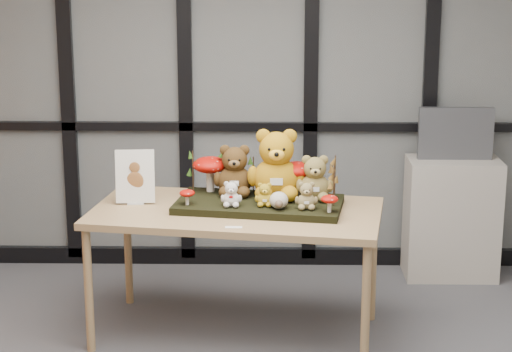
{
  "coord_description": "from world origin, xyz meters",
  "views": [
    {
      "loc": [
        0.17,
        -4.1,
        2.39
      ],
      "look_at": [
        0.08,
        1.15,
        1.02
      ],
      "focal_mm": 65.0,
      "sensor_mm": 36.0,
      "label": 1
    }
  ],
  "objects_px": {
    "bear_white_bow": "(231,192)",
    "diorama_tray": "(259,204)",
    "bear_small_yellow": "(265,193)",
    "bear_tan_back": "(315,175)",
    "monitor": "(456,133)",
    "bear_beige_small": "(306,194)",
    "mushroom_back_right": "(296,177)",
    "mushroom_front_left": "(187,196)",
    "sign_holder": "(135,179)",
    "plush_cream_hedgehog": "(279,199)",
    "bear_brown_medium": "(235,167)",
    "bear_pooh_yellow": "(276,160)",
    "cabinet": "(451,218)",
    "mushroom_front_right": "(329,203)",
    "mushroom_back_left": "(210,172)",
    "display_table": "(236,220)"
  },
  "relations": [
    {
      "from": "mushroom_front_left",
      "to": "bear_small_yellow",
      "type": "bearing_deg",
      "value": -1.66
    },
    {
      "from": "display_table",
      "to": "bear_beige_small",
      "type": "bearing_deg",
      "value": -5.67
    },
    {
      "from": "display_table",
      "to": "plush_cream_hedgehog",
      "type": "distance_m",
      "value": 0.32
    },
    {
      "from": "bear_beige_small",
      "to": "monitor",
      "type": "height_order",
      "value": "monitor"
    },
    {
      "from": "diorama_tray",
      "to": "bear_tan_back",
      "type": "bearing_deg",
      "value": 17.05
    },
    {
      "from": "mushroom_back_left",
      "to": "cabinet",
      "type": "distance_m",
      "value": 1.92
    },
    {
      "from": "bear_pooh_yellow",
      "to": "mushroom_front_left",
      "type": "xyz_separation_m",
      "value": [
        -0.53,
        -0.18,
        -0.18
      ]
    },
    {
      "from": "bear_pooh_yellow",
      "to": "bear_white_bow",
      "type": "bearing_deg",
      "value": -133.39
    },
    {
      "from": "mushroom_front_right",
      "to": "sign_holder",
      "type": "xyz_separation_m",
      "value": [
        -1.16,
        0.3,
        0.06
      ]
    },
    {
      "from": "bear_white_bow",
      "to": "diorama_tray",
      "type": "bearing_deg",
      "value": 42.96
    },
    {
      "from": "bear_small_yellow",
      "to": "diorama_tray",
      "type": "bearing_deg",
      "value": 118.55
    },
    {
      "from": "diorama_tray",
      "to": "cabinet",
      "type": "bearing_deg",
      "value": 45.51
    },
    {
      "from": "bear_brown_medium",
      "to": "mushroom_front_left",
      "type": "bearing_deg",
      "value": -130.92
    },
    {
      "from": "mushroom_front_right",
      "to": "cabinet",
      "type": "height_order",
      "value": "mushroom_front_right"
    },
    {
      "from": "bear_beige_small",
      "to": "mushroom_back_right",
      "type": "height_order",
      "value": "mushroom_back_right"
    },
    {
      "from": "bear_small_yellow",
      "to": "monitor",
      "type": "distance_m",
      "value": 1.75
    },
    {
      "from": "bear_pooh_yellow",
      "to": "cabinet",
      "type": "bearing_deg",
      "value": 44.96
    },
    {
      "from": "bear_white_bow",
      "to": "mushroom_back_right",
      "type": "distance_m",
      "value": 0.46
    },
    {
      "from": "bear_beige_small",
      "to": "monitor",
      "type": "xyz_separation_m",
      "value": [
        1.08,
        1.18,
        0.11
      ]
    },
    {
      "from": "mushroom_back_left",
      "to": "mushroom_back_right",
      "type": "distance_m",
      "value": 0.54
    },
    {
      "from": "monitor",
      "to": "bear_beige_small",
      "type": "bearing_deg",
      "value": -132.61
    },
    {
      "from": "bear_tan_back",
      "to": "sign_holder",
      "type": "xyz_separation_m",
      "value": [
        -1.09,
        0.03,
        -0.03
      ]
    },
    {
      "from": "display_table",
      "to": "bear_brown_medium",
      "type": "xyz_separation_m",
      "value": [
        -0.01,
        0.19,
        0.28
      ]
    },
    {
      "from": "bear_beige_small",
      "to": "bear_brown_medium",
      "type": "bearing_deg",
      "value": 154.28
    },
    {
      "from": "display_table",
      "to": "bear_beige_small",
      "type": "distance_m",
      "value": 0.47
    },
    {
      "from": "bear_white_bow",
      "to": "bear_small_yellow",
      "type": "bearing_deg",
      "value": 12.2
    },
    {
      "from": "display_table",
      "to": "diorama_tray",
      "type": "height_order",
      "value": "diorama_tray"
    },
    {
      "from": "bear_pooh_yellow",
      "to": "sign_holder",
      "type": "relative_size",
      "value": 1.38
    },
    {
      "from": "mushroom_front_left",
      "to": "monitor",
      "type": "height_order",
      "value": "monitor"
    },
    {
      "from": "mushroom_back_left",
      "to": "mushroom_front_right",
      "type": "xyz_separation_m",
      "value": [
        0.71,
        -0.44,
        -0.06
      ]
    },
    {
      "from": "plush_cream_hedgehog",
      "to": "mushroom_back_right",
      "type": "xyz_separation_m",
      "value": [
        0.11,
        0.29,
        0.06
      ]
    },
    {
      "from": "bear_tan_back",
      "to": "sign_holder",
      "type": "distance_m",
      "value": 1.09
    },
    {
      "from": "bear_beige_small",
      "to": "diorama_tray",
      "type": "bearing_deg",
      "value": 160.34
    },
    {
      "from": "diorama_tray",
      "to": "bear_tan_back",
      "type": "height_order",
      "value": "bear_tan_back"
    },
    {
      "from": "bear_tan_back",
      "to": "monitor",
      "type": "height_order",
      "value": "monitor"
    },
    {
      "from": "diorama_tray",
      "to": "monitor",
      "type": "xyz_separation_m",
      "value": [
        1.36,
        1.03,
        0.22
      ]
    },
    {
      "from": "diorama_tray",
      "to": "mushroom_back_right",
      "type": "xyz_separation_m",
      "value": [
        0.23,
        0.13,
        0.14
      ]
    },
    {
      "from": "plush_cream_hedgehog",
      "to": "monitor",
      "type": "xyz_separation_m",
      "value": [
        1.25,
        1.18,
        0.15
      ]
    },
    {
      "from": "sign_holder",
      "to": "plush_cream_hedgehog",
      "type": "bearing_deg",
      "value": -18.55
    },
    {
      "from": "bear_tan_back",
      "to": "mushroom_front_right",
      "type": "height_order",
      "value": "bear_tan_back"
    },
    {
      "from": "bear_white_bow",
      "to": "bear_tan_back",
      "type": "bearing_deg",
      "value": 26.47
    },
    {
      "from": "bear_small_yellow",
      "to": "mushroom_back_right",
      "type": "xyz_separation_m",
      "value": [
        0.19,
        0.23,
        0.04
      ]
    },
    {
      "from": "mushroom_back_right",
      "to": "display_table",
      "type": "bearing_deg",
      "value": -154.17
    },
    {
      "from": "mushroom_front_left",
      "to": "mushroom_front_right",
      "type": "bearing_deg",
      "value": -9.52
    },
    {
      "from": "diorama_tray",
      "to": "mushroom_back_left",
      "type": "relative_size",
      "value": 4.08
    },
    {
      "from": "mushroom_front_left",
      "to": "monitor",
      "type": "xyz_separation_m",
      "value": [
        1.79,
        1.11,
        0.15
      ]
    },
    {
      "from": "plush_cream_hedgehog",
      "to": "monitor",
      "type": "bearing_deg",
      "value": 52.47
    },
    {
      "from": "display_table",
      "to": "bear_pooh_yellow",
      "type": "height_order",
      "value": "bear_pooh_yellow"
    },
    {
      "from": "sign_holder",
      "to": "mushroom_back_right",
      "type": "bearing_deg",
      "value": -0.53
    },
    {
      "from": "display_table",
      "to": "mushroom_back_left",
      "type": "distance_m",
      "value": 0.39
    }
  ]
}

